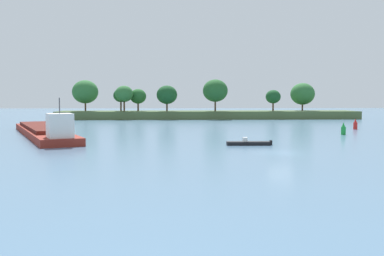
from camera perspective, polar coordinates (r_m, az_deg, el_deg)
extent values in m
plane|color=slate|center=(45.45, 11.37, -3.14)|extent=(400.00, 400.00, 0.00)
cube|color=#4C6038|center=(118.35, 2.13, 1.71)|extent=(79.37, 11.13, 2.08)
cylinder|color=#513823|center=(120.75, -13.61, 2.71)|extent=(0.44, 0.44, 2.38)
ellipsoid|color=#2D6B33|center=(120.74, -13.64, 4.57)|extent=(6.85, 6.85, 6.17)
cylinder|color=#513823|center=(119.20, -9.17, 2.80)|extent=(0.44, 0.44, 2.58)
ellipsoid|color=#194C23|center=(119.18, -9.19, 4.19)|extent=(3.98, 3.98, 3.58)
cylinder|color=#513823|center=(116.28, -8.76, 2.81)|extent=(0.44, 0.44, 2.68)
ellipsoid|color=#2D6B33|center=(116.27, -8.77, 4.39)|extent=(4.69, 4.69, 4.22)
cylinder|color=#513823|center=(118.77, -6.98, 2.72)|extent=(0.44, 0.44, 2.18)
ellipsoid|color=#235B28|center=(118.75, -6.99, 4.09)|extent=(4.37, 4.37, 3.93)
cylinder|color=#513823|center=(115.56, -3.26, 2.71)|extent=(0.44, 0.44, 2.16)
ellipsoid|color=#194C23|center=(115.54, -3.26, 4.31)|extent=(5.38, 5.38, 4.85)
cylinder|color=#513823|center=(116.24, 3.02, 2.87)|extent=(0.44, 0.44, 2.79)
ellipsoid|color=#235B28|center=(116.24, 3.03, 4.85)|extent=(6.54, 6.54, 5.89)
cylinder|color=#513823|center=(119.71, 10.44, 2.71)|extent=(0.44, 0.44, 2.23)
ellipsoid|color=#194C23|center=(119.68, 10.45, 4.00)|extent=(3.98, 3.98, 3.58)
cylinder|color=#513823|center=(125.53, 14.08, 2.65)|extent=(0.44, 0.44, 1.96)
ellipsoid|color=#2D6B33|center=(125.51, 14.11, 4.30)|extent=(6.61, 6.61, 5.95)
cube|color=black|center=(52.03, 7.28, -1.98)|extent=(5.06, 1.31, 0.42)
cube|color=white|center=(51.93, 6.87, -1.48)|extent=(0.51, 0.61, 0.50)
cube|color=black|center=(52.52, 10.16, -1.88)|extent=(0.29, 0.33, 0.56)
cube|color=maroon|center=(68.17, -18.70, -0.56)|extent=(17.97, 33.90, 0.94)
cube|color=#4F1812|center=(69.61, -18.87, 0.12)|extent=(13.26, 24.02, 0.50)
cube|color=white|center=(53.08, -16.72, 0.31)|extent=(3.74, 4.00, 2.80)
cylinder|color=#333338|center=(52.99, -16.77, 2.79)|extent=(0.12, 0.12, 1.80)
cube|color=maroon|center=(84.97, -20.12, 0.28)|extent=(3.76, 2.26, 0.85)
cylinder|color=red|center=(82.96, 20.36, 0.25)|extent=(0.70, 0.70, 1.20)
cone|color=red|center=(82.91, 20.38, 0.91)|extent=(0.49, 0.49, 0.70)
cylinder|color=green|center=(70.12, 18.99, -0.34)|extent=(0.70, 0.70, 1.20)
cone|color=green|center=(70.06, 19.00, 0.44)|extent=(0.49, 0.49, 0.70)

